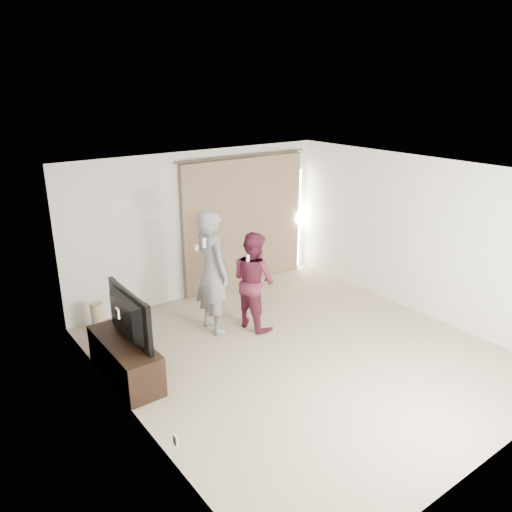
# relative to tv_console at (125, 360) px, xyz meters

# --- Properties ---
(floor) EXTENTS (5.50, 5.50, 0.00)m
(floor) POSITION_rel_tv_console_xyz_m (2.27, -0.91, -0.27)
(floor) COLOR #BFAC8F
(floor) RESTS_ON ground
(wall_back) EXTENTS (5.00, 0.04, 2.60)m
(wall_back) POSITION_rel_tv_console_xyz_m (2.27, 1.84, 1.03)
(wall_back) COLOR silver
(wall_back) RESTS_ON ground
(wall_left) EXTENTS (0.04, 5.50, 2.60)m
(wall_left) POSITION_rel_tv_console_xyz_m (-0.23, -0.91, 1.03)
(wall_left) COLOR silver
(wall_left) RESTS_ON ground
(ceiling) EXTENTS (5.00, 5.50, 0.01)m
(ceiling) POSITION_rel_tv_console_xyz_m (2.27, -0.91, 2.33)
(ceiling) COLOR silver
(ceiling) RESTS_ON wall_back
(curtain) EXTENTS (2.80, 0.11, 2.46)m
(curtain) POSITION_rel_tv_console_xyz_m (3.18, 1.77, 0.93)
(curtain) COLOR #8B7055
(curtain) RESTS_ON ground
(tv_console) EXTENTS (0.48, 1.40, 0.54)m
(tv_console) POSITION_rel_tv_console_xyz_m (0.00, 0.00, 0.00)
(tv_console) COLOR black
(tv_console) RESTS_ON ground
(tv) EXTENTS (0.16, 1.18, 0.68)m
(tv) POSITION_rel_tv_console_xyz_m (0.00, 0.00, 0.61)
(tv) COLOR black
(tv) RESTS_ON tv_console
(scratching_post) EXTENTS (0.36, 0.36, 0.48)m
(scratching_post) POSITION_rel_tv_console_xyz_m (0.17, 1.49, -0.08)
(scratching_post) COLOR tan
(scratching_post) RESTS_ON ground
(person_man) EXTENTS (0.47, 0.71, 1.95)m
(person_man) POSITION_rel_tv_console_xyz_m (1.64, 0.47, 0.71)
(person_man) COLOR slate
(person_man) RESTS_ON ground
(person_woman) EXTENTS (0.67, 0.82, 1.56)m
(person_woman) POSITION_rel_tv_console_xyz_m (2.23, 0.20, 0.51)
(person_woman) COLOR #591C2F
(person_woman) RESTS_ON ground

